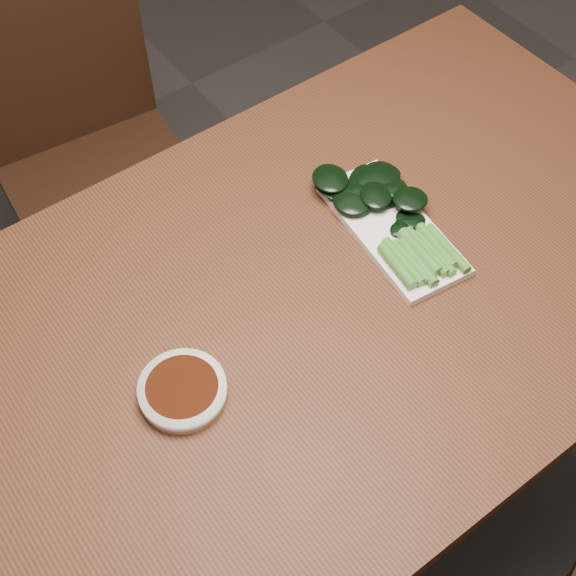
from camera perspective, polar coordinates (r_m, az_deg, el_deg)
The scene contains 6 objects.
ground at distance 1.87m, azimuth 1.01°, elevation -14.12°, with size 6.00×6.00×0.00m, color #302D2D.
table at distance 1.27m, azimuth 1.45°, elevation -2.55°, with size 1.40×0.80×0.75m.
chair_far at distance 1.84m, azimuth -13.86°, elevation 9.38°, with size 0.44×0.44×0.89m.
sauce_bowl at distance 1.12m, azimuth -7.50°, elevation -7.24°, with size 0.12×0.12×0.03m.
serving_plate at distance 1.29m, azimuth 7.42°, elevation 4.20°, with size 0.15×0.29×0.01m.
gai_lan at distance 1.30m, azimuth 6.95°, elevation 5.64°, with size 0.16×0.31×0.03m.
Camera 1 is at (-0.44, -0.54, 1.73)m, focal length 50.00 mm.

